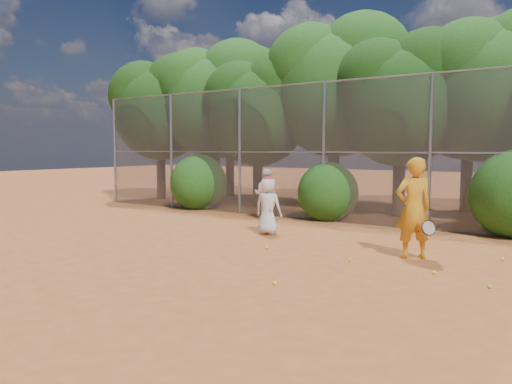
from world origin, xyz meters
The scene contains 22 objects.
ground centered at (0.00, 0.00, 0.00)m, with size 80.00×80.00×0.00m, color #A85425.
fence_back centered at (-0.12, 6.00, 2.05)m, with size 20.05×0.09×4.03m.
tree_0 centered at (-9.44, 8.04, 3.93)m, with size 4.38×3.81×6.00m.
tree_1 centered at (-6.94, 8.54, 4.16)m, with size 4.64×4.03×6.35m.
tree_2 centered at (-4.45, 7.83, 3.58)m, with size 3.99×3.47×5.47m.
tree_3 centered at (-1.94, 8.84, 4.40)m, with size 4.89×4.26×6.70m.
tree_4 centered at (0.55, 8.24, 3.76)m, with size 4.19×3.64×5.73m.
tree_5 centered at (3.06, 9.04, 4.05)m, with size 4.51×3.92×6.17m.
tree_9 centered at (-7.94, 10.84, 4.34)m, with size 4.83×4.20×6.62m.
tree_10 centered at (-2.93, 11.05, 4.63)m, with size 5.15×4.48×7.06m.
tree_11 centered at (2.06, 10.64, 4.16)m, with size 4.64×4.03×6.35m.
bush_0 centered at (-6.00, 6.30, 1.00)m, with size 2.00×2.00×2.00m, color #184812.
bush_1 centered at (-1.00, 6.30, 0.90)m, with size 1.80×1.80×1.80m, color #184812.
player_yellow centered at (2.66, 2.45, 0.97)m, with size 0.92×0.81×1.94m.
player_teen centered at (-1.10, 3.17, 0.71)m, with size 0.72×0.50×1.42m.
player_white centered at (-2.60, 5.40, 0.75)m, with size 0.88×0.79×1.50m.
ball_0 centered at (3.33, 1.42, 0.03)m, with size 0.07×0.07×0.07m, color #C5EE2B.
ball_1 centered at (1.77, 1.53, 0.03)m, with size 0.07×0.07×0.07m, color #C5EE2B.
ball_2 centered at (1.46, -0.63, 0.03)m, with size 0.07×0.07×0.07m, color #C5EE2B.
ball_3 centered at (4.25, 1.02, 0.03)m, with size 0.07×0.07×0.07m, color #C5EE2B.
ball_4 centered at (-0.14, 1.62, 0.03)m, with size 0.07×0.07×0.07m, color #C5EE2B.
ball_5 centered at (4.14, 3.17, 0.03)m, with size 0.07×0.07×0.07m, color #C5EE2B.
Camera 1 is at (5.45, -7.06, 2.11)m, focal length 35.00 mm.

